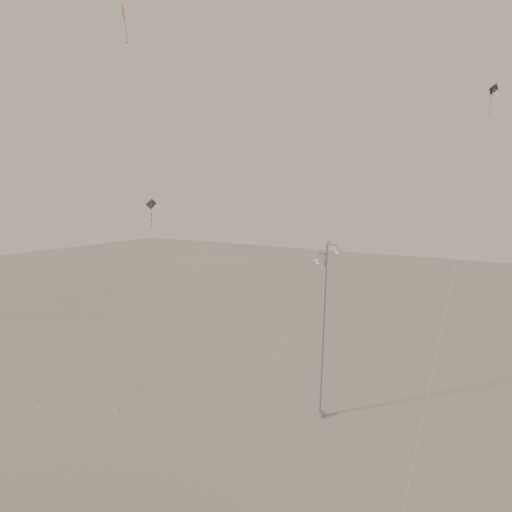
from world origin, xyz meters
The scene contains 7 objects.
ground centered at (0.00, 0.00, 0.00)m, with size 160.00×160.00×0.00m, color #9F9483.
street_lamp centered at (2.45, 6.79, 5.43)m, with size 1.32×1.27×10.20m.
kite_1 centered at (-0.24, 6.96, 19.61)m, with size 12.89×3.67×26.44m.
kite_3 centered at (-7.02, 1.06, 17.35)m, with size 1.68×0.50×22.69m.
kite_4 centered at (9.33, 10.99, 14.08)m, with size 0.61×15.41×19.10m.
kite_5 centered at (0.77, 17.64, 23.14)m, with size 0.76×10.53×31.55m.
kite_6 centered at (-9.88, 4.03, 9.53)m, with size 4.56×6.21×12.35m.
Camera 1 is at (16.43, -21.41, 13.38)m, focal length 40.00 mm.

